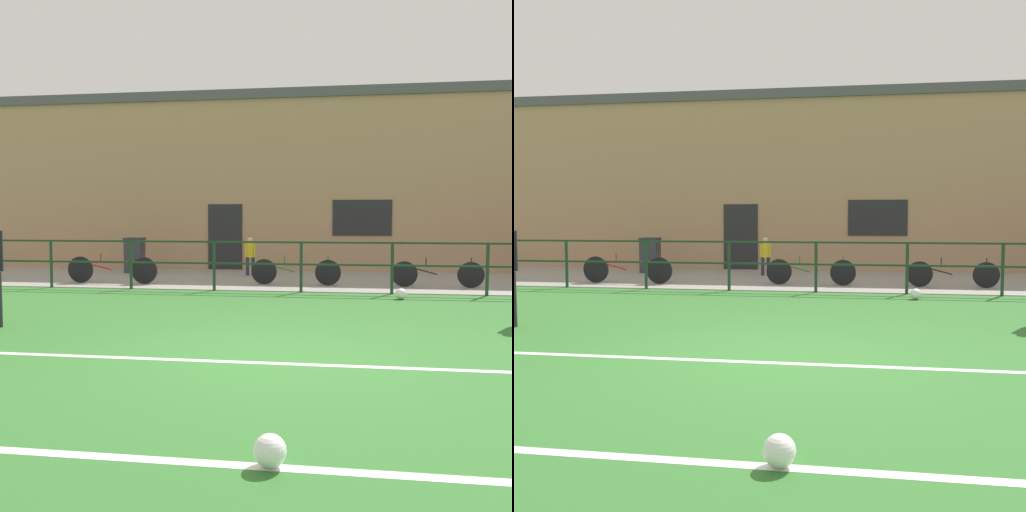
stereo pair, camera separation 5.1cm
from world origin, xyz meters
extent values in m
cube|color=#33702D|center=(0.00, 0.00, -0.02)|extent=(60.00, 44.00, 0.04)
cube|color=white|center=(0.00, -0.19, 0.00)|extent=(36.00, 0.11, 0.00)
cube|color=white|center=(0.00, -2.88, 0.00)|extent=(36.00, 0.11, 0.00)
cube|color=gray|center=(0.00, 8.50, 0.01)|extent=(48.00, 5.00, 0.02)
cylinder|color=#193823|center=(-6.00, 6.00, 0.57)|extent=(0.07, 0.07, 1.15)
cylinder|color=#193823|center=(-4.00, 6.00, 0.57)|extent=(0.07, 0.07, 1.15)
cylinder|color=#193823|center=(-2.00, 6.00, 0.57)|extent=(0.07, 0.07, 1.15)
cylinder|color=#193823|center=(0.00, 6.00, 0.57)|extent=(0.07, 0.07, 1.15)
cylinder|color=#193823|center=(2.00, 6.00, 0.57)|extent=(0.07, 0.07, 1.15)
cylinder|color=#193823|center=(4.00, 6.00, 0.57)|extent=(0.07, 0.07, 1.15)
cube|color=#193823|center=(0.00, 6.00, 1.13)|extent=(36.00, 0.04, 0.04)
cube|color=#193823|center=(0.00, 6.00, 0.63)|extent=(36.00, 0.04, 0.04)
cube|color=tan|center=(0.00, 12.20, 2.69)|extent=(28.00, 2.40, 5.38)
cube|color=#232328|center=(-2.74, 10.98, 1.05)|extent=(1.10, 0.04, 2.10)
cube|color=#232328|center=(1.56, 10.98, 1.67)|extent=(1.80, 0.04, 1.10)
cube|color=#4C4C51|center=(0.00, 12.20, 5.53)|extent=(28.00, 2.56, 0.30)
sphere|color=white|center=(2.11, 5.22, 0.11)|extent=(0.22, 0.22, 0.22)
sphere|color=white|center=(0.35, -2.87, 0.12)|extent=(0.23, 0.23, 0.23)
cylinder|color=#232D4C|center=(-1.58, 9.27, 0.28)|extent=(0.09, 0.09, 0.52)
cylinder|color=#232D4C|center=(-1.74, 9.23, 0.28)|extent=(0.09, 0.09, 0.52)
cylinder|color=gold|center=(-1.66, 9.25, 0.75)|extent=(0.19, 0.19, 0.43)
sphere|color=beige|center=(-1.66, 9.25, 1.04)|extent=(0.15, 0.15, 0.15)
cylinder|color=gold|center=(-1.55, 9.28, 0.74)|extent=(0.07, 0.07, 0.38)
cylinder|color=gold|center=(-1.77, 9.22, 0.74)|extent=(0.07, 0.07, 0.38)
cylinder|color=black|center=(2.41, 7.20, 0.33)|extent=(0.62, 0.04, 0.62)
cylinder|color=black|center=(3.94, 7.20, 0.33)|extent=(0.62, 0.04, 0.62)
cube|color=black|center=(3.17, 7.20, 0.53)|extent=(1.19, 0.04, 0.04)
cube|color=black|center=(2.79, 7.20, 0.43)|extent=(0.75, 0.03, 0.22)
cylinder|color=black|center=(2.91, 7.20, 0.63)|extent=(0.03, 0.03, 0.20)
cylinder|color=black|center=(3.94, 7.20, 0.60)|extent=(0.03, 0.03, 0.28)
cylinder|color=black|center=(-1.00, 7.20, 0.34)|extent=(0.63, 0.04, 0.63)
cylinder|color=black|center=(0.58, 7.20, 0.34)|extent=(0.63, 0.04, 0.63)
cube|color=#1E6633|center=(-0.21, 7.20, 0.54)|extent=(1.23, 0.04, 0.04)
cube|color=#1E6633|center=(-0.60, 7.20, 0.44)|extent=(0.77, 0.03, 0.23)
cylinder|color=#1E6633|center=(-0.48, 7.20, 0.64)|extent=(0.03, 0.03, 0.20)
cylinder|color=#1E6633|center=(0.58, 7.20, 0.61)|extent=(0.03, 0.03, 0.28)
cylinder|color=black|center=(-5.68, 6.89, 0.36)|extent=(0.67, 0.04, 0.67)
cylinder|color=black|center=(-3.99, 6.89, 0.36)|extent=(0.67, 0.04, 0.67)
cube|color=maroon|center=(-4.84, 6.89, 0.57)|extent=(1.32, 0.04, 0.04)
cube|color=maroon|center=(-5.26, 6.89, 0.46)|extent=(0.83, 0.03, 0.24)
cylinder|color=maroon|center=(-5.13, 6.89, 0.67)|extent=(0.03, 0.03, 0.20)
cylinder|color=maroon|center=(-3.99, 6.89, 0.64)|extent=(0.03, 0.03, 0.28)
cube|color=#33383D|center=(-5.24, 9.57, 0.51)|extent=(0.52, 0.44, 0.97)
cube|color=#282C30|center=(-5.24, 9.57, 1.03)|extent=(0.55, 0.47, 0.08)
camera|label=1|loc=(0.78, -6.53, 1.70)|focal=39.24mm
camera|label=2|loc=(0.83, -6.53, 1.70)|focal=39.24mm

